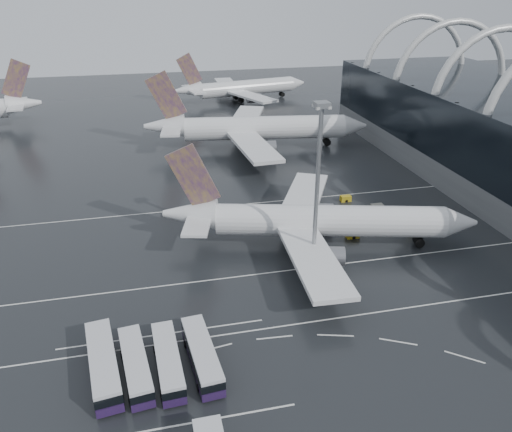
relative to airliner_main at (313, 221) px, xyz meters
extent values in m
plane|color=black|center=(-4.23, -19.62, -4.76)|extent=(420.00, 420.00, 0.00)
torus|color=silver|center=(53.77, 27.38, 13.24)|extent=(33.80, 1.80, 33.80)
torus|color=silver|center=(53.77, 46.38, 13.24)|extent=(33.80, 1.80, 33.80)
torus|color=silver|center=(53.77, 65.38, 13.24)|extent=(33.80, 1.80, 33.80)
cube|color=white|center=(-4.23, -21.62, -4.76)|extent=(120.00, 0.25, 0.01)
cube|color=white|center=(-4.23, -7.62, -4.76)|extent=(120.00, 0.25, 0.01)
cube|color=white|center=(-4.23, 20.38, -4.76)|extent=(120.00, 0.25, 0.01)
cube|color=white|center=(-28.23, -35.62, -4.76)|extent=(28.00, 0.25, 0.01)
cube|color=white|center=(-28.23, -19.62, -4.76)|extent=(28.00, 0.25, 0.01)
cylinder|color=white|center=(2.77, -0.73, 0.17)|extent=(40.52, 15.70, 5.61)
cone|color=white|center=(25.13, -6.60, 0.17)|extent=(7.04, 6.91, 5.61)
cone|color=white|center=(-21.46, 5.64, 1.14)|extent=(10.79, 7.89, 5.61)
cube|color=#371763|center=(-20.52, 5.39, 8.31)|extent=(9.17, 2.93, 11.90)
cube|color=white|center=(-19.59, 5.15, 1.14)|extent=(8.64, 17.96, 0.48)
cube|color=white|center=(-4.05, -11.45, -0.41)|extent=(7.92, 24.49, 0.77)
cube|color=white|center=(2.10, 11.96, -0.41)|extent=(16.93, 24.66, 0.77)
cylinder|color=slate|center=(-0.38, -8.91, -2.15)|extent=(5.99, 4.54, 3.29)
cylinder|color=slate|center=(4.05, 7.94, -2.15)|extent=(5.99, 4.54, 3.29)
cube|color=black|center=(-0.98, 0.26, -3.70)|extent=(12.81, 8.94, 2.13)
cylinder|color=white|center=(5.38, 58.22, 0.94)|extent=(45.52, 12.83, 6.48)
cone|color=white|center=(31.00, 54.54, 0.94)|extent=(7.56, 7.37, 6.48)
cone|color=white|center=(-22.45, 62.23, 2.05)|extent=(11.98, 8.01, 6.48)
cube|color=#371763|center=(-21.34, 62.07, 10.32)|extent=(10.75, 2.20, 13.74)
cube|color=white|center=(-20.23, 61.91, 2.05)|extent=(7.84, 20.63, 0.56)
cube|color=white|center=(-1.03, 45.03, 0.27)|extent=(9.66, 28.40, 0.89)
cube|color=white|center=(2.95, 72.69, 0.27)|extent=(16.98, 28.92, 0.89)
cylinder|color=slate|center=(2.85, 48.43, -1.75)|extent=(6.62, 4.64, 3.80)
cylinder|color=slate|center=(5.71, 68.34, -1.75)|extent=(6.62, 4.64, 3.80)
cube|color=black|center=(0.96, 58.86, -3.53)|extent=(14.29, 8.99, 2.46)
cylinder|color=white|center=(13.12, 118.45, 0.28)|extent=(38.83, 12.99, 5.73)
cone|color=white|center=(34.90, 122.70, 0.28)|extent=(6.92, 6.76, 5.73)
cone|color=white|center=(-10.59, 113.83, 1.27)|extent=(10.80, 7.52, 5.73)
cube|color=#371763|center=(-9.62, 114.01, 8.59)|extent=(9.46, 2.41, 12.16)
cube|color=white|center=(-8.65, 114.20, 1.27)|extent=(7.77, 18.32, 0.49)
cube|color=white|center=(11.61, 105.56, -0.31)|extent=(16.04, 25.46, 0.79)
cube|color=white|center=(6.88, 129.82, -0.31)|extent=(7.34, 24.83, 0.79)
cylinder|color=slate|center=(13.86, 109.53, -2.09)|extent=(5.98, 4.34, 3.36)
cylinder|color=slate|center=(10.45, 127.00, -2.09)|extent=(5.98, 4.34, 3.36)
cube|color=black|center=(9.24, 117.69, -3.67)|extent=(12.86, 8.48, 2.18)
cone|color=white|center=(-65.79, 101.64, 1.76)|extent=(11.24, 7.21, 6.20)
cube|color=#371763|center=(-66.86, 101.53, 9.67)|extent=(10.31, 1.64, 13.14)
cube|color=white|center=(-67.92, 101.43, 1.76)|extent=(6.66, 19.62, 0.53)
cube|color=#1E123B|center=(-35.60, -26.07, -3.80)|extent=(4.96, 14.16, 1.17)
cube|color=black|center=(-35.60, -26.07, -2.52)|extent=(4.98, 13.90, 1.39)
cube|color=silver|center=(-35.60, -26.07, -1.59)|extent=(4.96, 14.16, 0.48)
cylinder|color=black|center=(-33.52, -30.26, -4.23)|extent=(0.52, 1.11, 1.07)
cylinder|color=black|center=(-36.46, -30.67, -4.23)|extent=(0.52, 1.11, 1.07)
cylinder|color=black|center=(-34.73, -21.47, -4.23)|extent=(0.52, 1.11, 1.07)
cylinder|color=black|center=(-37.67, -21.87, -4.23)|extent=(0.52, 1.11, 1.07)
cube|color=#1E123B|center=(-31.80, -26.87, -3.91)|extent=(4.22, 12.52, 1.04)
cube|color=black|center=(-31.80, -26.87, -2.78)|extent=(4.24, 12.28, 1.23)
cube|color=silver|center=(-31.80, -26.87, -1.95)|extent=(4.22, 12.52, 0.43)
cylinder|color=black|center=(-30.01, -30.61, -4.29)|extent=(0.44, 0.98, 0.94)
cylinder|color=black|center=(-32.62, -30.93, -4.29)|extent=(0.44, 0.98, 0.94)
cylinder|color=black|center=(-30.97, -22.81, -4.29)|extent=(0.44, 0.98, 0.94)
cylinder|color=black|center=(-33.58, -23.13, -4.29)|extent=(0.44, 0.98, 0.94)
cube|color=#1E123B|center=(-27.90, -27.06, -3.90)|extent=(3.41, 12.52, 1.05)
cube|color=black|center=(-27.90, -27.06, -2.76)|extent=(3.45, 12.27, 1.24)
cube|color=silver|center=(-27.90, -27.06, -1.93)|extent=(3.41, 12.52, 0.43)
cylinder|color=black|center=(-26.37, -30.95, -4.29)|extent=(0.38, 0.97, 0.95)
cylinder|color=black|center=(-29.02, -31.09, -4.29)|extent=(0.38, 0.97, 0.95)
cylinder|color=black|center=(-26.79, -23.03, -4.29)|extent=(0.38, 0.97, 0.95)
cylinder|color=black|center=(-29.44, -23.17, -4.29)|extent=(0.38, 0.97, 0.95)
cube|color=#1E123B|center=(-23.69, -26.94, -3.88)|extent=(3.94, 12.91, 1.08)
cube|color=black|center=(-23.69, -26.94, -2.71)|extent=(3.97, 12.66, 1.27)
cube|color=silver|center=(-23.69, -26.94, -1.85)|extent=(3.94, 12.91, 0.44)
cylinder|color=black|center=(-21.98, -30.87, -4.27)|extent=(0.43, 1.00, 0.98)
cylinder|color=black|center=(-24.69, -31.11, -4.27)|extent=(0.43, 1.00, 0.98)
cylinder|color=black|center=(-22.69, -22.77, -4.27)|extent=(0.43, 1.00, 0.98)
cylinder|color=black|center=(-25.40, -23.01, -4.27)|extent=(0.43, 1.00, 0.98)
cylinder|color=gray|center=(-2.62, -7.88, 8.91)|extent=(0.68, 0.68, 27.34)
cube|color=gray|center=(-2.62, -7.88, 22.87)|extent=(2.15, 2.15, 0.78)
cube|color=silver|center=(-2.62, -7.88, 22.58)|extent=(1.95, 1.95, 0.39)
cube|color=gold|center=(20.55, 0.31, -4.12)|extent=(2.36, 1.40, 1.29)
cube|color=slate|center=(17.99, 11.03, -4.08)|extent=(2.51, 1.48, 1.37)
cube|color=gold|center=(8.26, 0.95, -4.10)|extent=(2.41, 1.43, 1.32)
cube|color=slate|center=(23.05, 7.41, -4.16)|extent=(2.21, 1.30, 1.20)
cube|color=gold|center=(13.43, 17.06, -4.14)|extent=(2.28, 1.35, 1.25)
camera|label=1|loc=(-27.98, -75.73, 39.52)|focal=35.00mm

